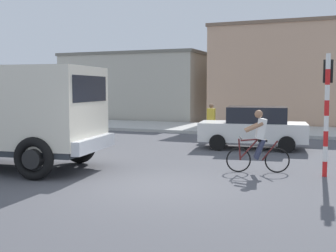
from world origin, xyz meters
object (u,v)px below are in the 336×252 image
(cyclist, at_px, (259,141))
(car_white_mid, at_px, (254,127))
(truck_foreground, at_px, (8,111))
(traffic_light_pole, at_px, (327,98))
(pedestrian_near_kerb, at_px, (211,121))

(cyclist, height_order, car_white_mid, cyclist)
(cyclist, distance_m, car_white_mid, 4.76)
(truck_foreground, distance_m, cyclist, 7.14)
(traffic_light_pole, xyz_separation_m, car_white_mid, (-2.77, 4.44, -1.25))
(traffic_light_pole, height_order, pedestrian_near_kerb, traffic_light_pole)
(car_white_mid, bearing_deg, traffic_light_pole, -58.06)
(truck_foreground, distance_m, traffic_light_pole, 8.81)
(car_white_mid, bearing_deg, pedestrian_near_kerb, 138.90)
(truck_foreground, xyz_separation_m, pedestrian_near_kerb, (3.43, 8.75, -0.82))
(traffic_light_pole, bearing_deg, car_white_mid, 121.94)
(car_white_mid, relative_size, pedestrian_near_kerb, 2.61)
(traffic_light_pole, relative_size, pedestrian_near_kerb, 1.98)
(truck_foreground, height_order, cyclist, truck_foreground)
(car_white_mid, height_order, pedestrian_near_kerb, pedestrian_near_kerb)
(traffic_light_pole, height_order, car_white_mid, traffic_light_pole)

